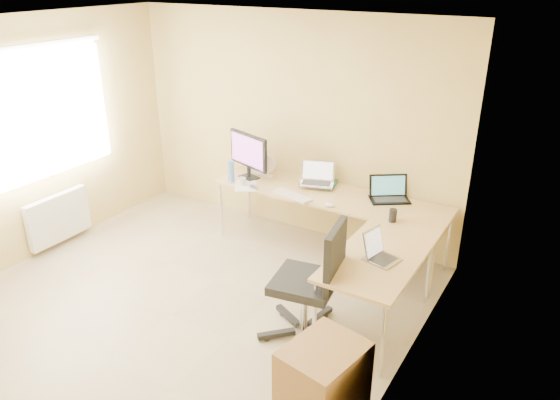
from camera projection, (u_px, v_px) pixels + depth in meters
The scene contains 25 objects.
floor at pixel (170, 315), 5.03m from camera, with size 4.50×4.50×0.00m, color tan.
ceiling at pixel (141, 28), 3.98m from camera, with size 4.50×4.50×0.00m, color white.
wall_back at pixel (291, 125), 6.27m from camera, with size 4.50×4.50×0.00m, color tan.
wall_left at pixel (6, 148), 5.50m from camera, with size 4.50×4.50×0.00m, color tan.
wall_right at pixel (394, 251), 3.51m from camera, with size 4.50×4.50×0.00m, color tan.
desk_main at pixel (328, 224), 5.99m from camera, with size 2.65×0.70×0.73m, color tan.
desk_return at pixel (376, 291), 4.75m from camera, with size 0.70×1.30×0.73m, color tan.
monitor at pixel (249, 156), 6.18m from camera, with size 0.63×0.20×0.54m, color black.
book_stack at pixel (327, 184), 6.05m from camera, with size 0.19×0.26×0.04m, color #235F59.
laptop_center at pixel (317, 174), 5.94m from camera, with size 0.38×0.29×0.25m, color silver.
laptop_black at pixel (390, 189), 5.63m from camera, with size 0.41×0.30×0.26m, color black.
keyboard at pixel (293, 195), 5.78m from camera, with size 0.48×0.13×0.02m, color silver.
mouse at pixel (330, 205), 5.53m from camera, with size 0.11×0.07×0.04m, color silver.
mug at pixel (242, 182), 6.05m from camera, with size 0.10×0.10×0.09m, color beige.
cd_stack at pixel (254, 187), 5.98m from camera, with size 0.11×0.11×0.03m, color silver.
water_bottle at pixel (231, 171), 6.12m from camera, with size 0.07×0.07×0.26m, color #5182B3.
papers at pixel (246, 186), 6.05m from camera, with size 0.24×0.34×0.01m, color silver.
white_box at pixel (261, 168), 6.47m from camera, with size 0.25×0.18×0.09m, color white.
desk_fan at pixel (269, 167), 6.25m from camera, with size 0.21×0.21×0.27m, color white.
black_cup at pixel (393, 216), 5.19m from camera, with size 0.08×0.08×0.13m, color black.
laptop_return at pixel (383, 249), 4.49m from camera, with size 0.24×0.31×0.21m, color #9998AB.
office_chair at pixel (304, 287), 4.58m from camera, with size 0.68×0.68×1.13m, color black.
cabinet at pixel (322, 393), 3.63m from camera, with size 0.44×0.54×0.75m, color brown.
radiator at pixel (59, 218), 6.17m from camera, with size 0.09×0.80×0.55m, color white.
window at pixel (38, 116), 5.69m from camera, with size 0.10×1.80×1.40m, color white.
Camera 1 is at (3.05, -3.02, 3.03)m, focal length 34.17 mm.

